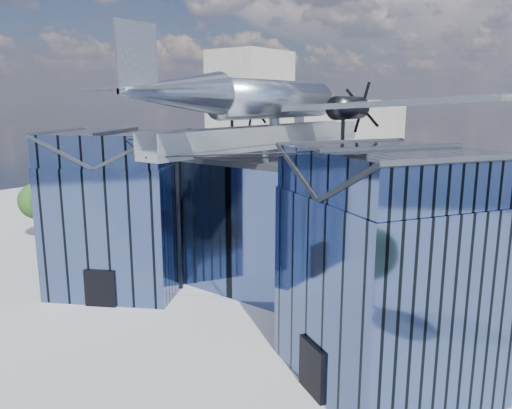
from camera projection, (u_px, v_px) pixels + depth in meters
The scene contains 5 objects.
ground_plane at pixel (237, 316), 32.76m from camera, with size 120.00×120.00×0.00m, color gray.
museum at pixel (288, 218), 36.12m from camera, with size 32.88×24.50×17.60m.
bg_towers at pixel (480, 129), 68.80m from camera, with size 77.00×24.50×26.00m.
tree_plaza_w at pixel (48, 200), 50.22m from camera, with size 4.79×4.79×6.03m.
tree_side_w at pixel (37, 201), 50.61m from camera, with size 4.22×4.22×5.77m.
Camera 1 is at (19.78, -23.34, 13.91)m, focal length 35.00 mm.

